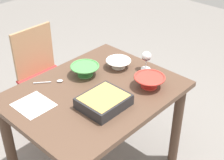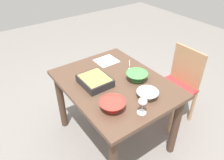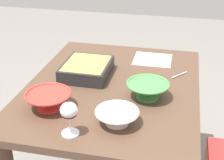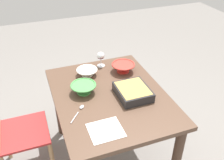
{
  "view_description": "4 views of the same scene",
  "coord_description": "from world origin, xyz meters",
  "px_view_note": "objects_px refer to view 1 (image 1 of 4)",
  "views": [
    {
      "loc": [
        1.23,
        1.31,
        1.97
      ],
      "look_at": [
        -0.07,
        0.09,
        0.84
      ],
      "focal_mm": 52.22,
      "sensor_mm": 36.0,
      "label": 1
    },
    {
      "loc": [
        -1.32,
        0.98,
        1.91
      ],
      "look_at": [
        -0.05,
        0.07,
        0.83
      ],
      "focal_mm": 34.62,
      "sensor_mm": 36.0,
      "label": 2
    },
    {
      "loc": [
        -1.47,
        -0.33,
        1.54
      ],
      "look_at": [
        -0.14,
        -0.03,
        0.85
      ],
      "focal_mm": 52.45,
      "sensor_mm": 36.0,
      "label": 3
    },
    {
      "loc": [
        1.54,
        -0.55,
        1.96
      ],
      "look_at": [
        -0.05,
        0.04,
        0.84
      ],
      "focal_mm": 40.43,
      "sensor_mm": 36.0,
      "label": 4
    }
  ],
  "objects_px": {
    "dining_table": "(95,106)",
    "chair": "(43,74)",
    "casserole_dish": "(104,101)",
    "serving_bowl": "(118,63)",
    "small_bowl": "(149,81)",
    "wine_glass": "(146,57)",
    "napkin": "(34,105)",
    "serving_spoon": "(55,81)",
    "mixing_bowl": "(85,70)"
  },
  "relations": [
    {
      "from": "casserole_dish",
      "to": "small_bowl",
      "type": "distance_m",
      "value": 0.37
    },
    {
      "from": "serving_bowl",
      "to": "small_bowl",
      "type": "bearing_deg",
      "value": 81.15
    },
    {
      "from": "dining_table",
      "to": "small_bowl",
      "type": "distance_m",
      "value": 0.41
    },
    {
      "from": "wine_glass",
      "to": "serving_bowl",
      "type": "distance_m",
      "value": 0.21
    },
    {
      "from": "small_bowl",
      "to": "mixing_bowl",
      "type": "bearing_deg",
      "value": -65.22
    },
    {
      "from": "chair",
      "to": "serving_spoon",
      "type": "relative_size",
      "value": 5.19
    },
    {
      "from": "dining_table",
      "to": "serving_spoon",
      "type": "height_order",
      "value": "serving_spoon"
    },
    {
      "from": "chair",
      "to": "casserole_dish",
      "type": "xyz_separation_m",
      "value": [
        0.22,
        0.96,
        0.3
      ]
    },
    {
      "from": "chair",
      "to": "napkin",
      "type": "height_order",
      "value": "chair"
    },
    {
      "from": "dining_table",
      "to": "casserole_dish",
      "type": "distance_m",
      "value": 0.25
    },
    {
      "from": "dining_table",
      "to": "serving_bowl",
      "type": "height_order",
      "value": "serving_bowl"
    },
    {
      "from": "dining_table",
      "to": "napkin",
      "type": "bearing_deg",
      "value": -23.69
    },
    {
      "from": "mixing_bowl",
      "to": "serving_spoon",
      "type": "bearing_deg",
      "value": -22.53
    },
    {
      "from": "wine_glass",
      "to": "dining_table",
      "type": "bearing_deg",
      "value": -9.31
    },
    {
      "from": "casserole_dish",
      "to": "serving_bowl",
      "type": "height_order",
      "value": "casserole_dish"
    },
    {
      "from": "chair",
      "to": "mixing_bowl",
      "type": "xyz_separation_m",
      "value": [
        0.05,
        0.61,
        0.31
      ]
    },
    {
      "from": "casserole_dish",
      "to": "dining_table",
      "type": "bearing_deg",
      "value": -115.85
    },
    {
      "from": "serving_bowl",
      "to": "serving_spoon",
      "type": "bearing_deg",
      "value": -21.96
    },
    {
      "from": "serving_spoon",
      "to": "casserole_dish",
      "type": "bearing_deg",
      "value": 94.75
    },
    {
      "from": "wine_glass",
      "to": "casserole_dish",
      "type": "height_order",
      "value": "wine_glass"
    },
    {
      "from": "napkin",
      "to": "dining_table",
      "type": "bearing_deg",
      "value": 156.31
    },
    {
      "from": "casserole_dish",
      "to": "mixing_bowl",
      "type": "bearing_deg",
      "value": -115.81
    },
    {
      "from": "casserole_dish",
      "to": "mixing_bowl",
      "type": "distance_m",
      "value": 0.39
    },
    {
      "from": "wine_glass",
      "to": "mixing_bowl",
      "type": "distance_m",
      "value": 0.45
    },
    {
      "from": "wine_glass",
      "to": "casserole_dish",
      "type": "distance_m",
      "value": 0.54
    },
    {
      "from": "mixing_bowl",
      "to": "serving_bowl",
      "type": "distance_m",
      "value": 0.27
    },
    {
      "from": "dining_table",
      "to": "small_bowl",
      "type": "bearing_deg",
      "value": 140.87
    },
    {
      "from": "chair",
      "to": "small_bowl",
      "type": "height_order",
      "value": "chair"
    },
    {
      "from": "mixing_bowl",
      "to": "serving_spoon",
      "type": "height_order",
      "value": "mixing_bowl"
    },
    {
      "from": "wine_glass",
      "to": "serving_spoon",
      "type": "xyz_separation_m",
      "value": [
        0.57,
        -0.35,
        -0.09
      ]
    },
    {
      "from": "wine_glass",
      "to": "chair",
      "type": "bearing_deg",
      "value": -70.07
    },
    {
      "from": "serving_bowl",
      "to": "napkin",
      "type": "height_order",
      "value": "serving_bowl"
    },
    {
      "from": "mixing_bowl",
      "to": "small_bowl",
      "type": "bearing_deg",
      "value": 114.78
    },
    {
      "from": "casserole_dish",
      "to": "serving_bowl",
      "type": "bearing_deg",
      "value": -148.35
    },
    {
      "from": "dining_table",
      "to": "chair",
      "type": "distance_m",
      "value": 0.82
    },
    {
      "from": "chair",
      "to": "small_bowl",
      "type": "relative_size",
      "value": 4.18
    },
    {
      "from": "chair",
      "to": "serving_bowl",
      "type": "height_order",
      "value": "chair"
    },
    {
      "from": "dining_table",
      "to": "wine_glass",
      "type": "height_order",
      "value": "wine_glass"
    },
    {
      "from": "wine_glass",
      "to": "napkin",
      "type": "distance_m",
      "value": 0.87
    },
    {
      "from": "wine_glass",
      "to": "serving_spoon",
      "type": "height_order",
      "value": "wine_glass"
    },
    {
      "from": "small_bowl",
      "to": "serving_spoon",
      "type": "distance_m",
      "value": 0.65
    },
    {
      "from": "serving_spoon",
      "to": "serving_bowl",
      "type": "bearing_deg",
      "value": 158.04
    },
    {
      "from": "casserole_dish",
      "to": "small_bowl",
      "type": "relative_size",
      "value": 1.35
    },
    {
      "from": "wine_glass",
      "to": "small_bowl",
      "type": "xyz_separation_m",
      "value": [
        0.17,
        0.16,
        -0.06
      ]
    },
    {
      "from": "mixing_bowl",
      "to": "napkin",
      "type": "relative_size",
      "value": 0.92
    },
    {
      "from": "chair",
      "to": "wine_glass",
      "type": "height_order",
      "value": "wine_glass"
    },
    {
      "from": "serving_spoon",
      "to": "napkin",
      "type": "relative_size",
      "value": 0.76
    },
    {
      "from": "serving_bowl",
      "to": "dining_table",
      "type": "bearing_deg",
      "value": 15.39
    },
    {
      "from": "chair",
      "to": "mixing_bowl",
      "type": "bearing_deg",
      "value": 85.66
    },
    {
      "from": "mixing_bowl",
      "to": "serving_bowl",
      "type": "bearing_deg",
      "value": 158.52
    }
  ]
}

